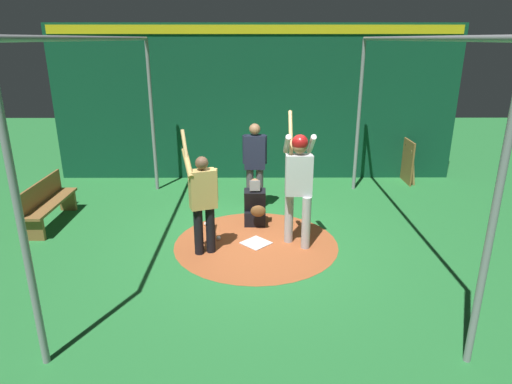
{
  "coord_description": "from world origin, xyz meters",
  "views": [
    {
      "loc": [
        6.98,
        -0.03,
        3.37
      ],
      "look_at": [
        0.0,
        0.0,
        0.95
      ],
      "focal_mm": 31.09,
      "sensor_mm": 36.0,
      "label": 1
    }
  ],
  "objects_px": {
    "umpire": "(255,162)",
    "bat_rack": "(405,160)",
    "baseball_1": "(206,224)",
    "home_plate": "(256,243)",
    "visitor": "(203,199)",
    "bench": "(48,202)",
    "catcher": "(255,207)",
    "baseball_0": "(219,238)",
    "batter": "(299,179)"
  },
  "relations": [
    {
      "from": "umpire",
      "to": "bat_rack",
      "type": "bearing_deg",
      "value": 118.18
    },
    {
      "from": "umpire",
      "to": "baseball_1",
      "type": "height_order",
      "value": "umpire"
    },
    {
      "from": "home_plate",
      "to": "bat_rack",
      "type": "distance_m",
      "value": 5.3
    },
    {
      "from": "visitor",
      "to": "bat_rack",
      "type": "bearing_deg",
      "value": 111.06
    },
    {
      "from": "bench",
      "to": "baseball_1",
      "type": "bearing_deg",
      "value": 87.79
    },
    {
      "from": "home_plate",
      "to": "baseball_1",
      "type": "xyz_separation_m",
      "value": [
        -0.78,
        -0.95,
        0.03
      ]
    },
    {
      "from": "visitor",
      "to": "baseball_1",
      "type": "height_order",
      "value": "visitor"
    },
    {
      "from": "visitor",
      "to": "home_plate",
      "type": "bearing_deg",
      "value": 90.97
    },
    {
      "from": "baseball_1",
      "to": "bench",
      "type": "bearing_deg",
      "value": -92.21
    },
    {
      "from": "catcher",
      "to": "baseball_0",
      "type": "height_order",
      "value": "catcher"
    },
    {
      "from": "batter",
      "to": "visitor",
      "type": "height_order",
      "value": "batter"
    },
    {
      "from": "batter",
      "to": "baseball_1",
      "type": "height_order",
      "value": "batter"
    },
    {
      "from": "umpire",
      "to": "baseball_1",
      "type": "xyz_separation_m",
      "value": [
        0.91,
        -0.93,
        -0.97
      ]
    },
    {
      "from": "batter",
      "to": "home_plate",
      "type": "bearing_deg",
      "value": -92.27
    },
    {
      "from": "catcher",
      "to": "visitor",
      "type": "relative_size",
      "value": 0.46
    },
    {
      "from": "bat_rack",
      "to": "umpire",
      "type": "bearing_deg",
      "value": -61.82
    },
    {
      "from": "umpire",
      "to": "bat_rack",
      "type": "height_order",
      "value": "umpire"
    },
    {
      "from": "catcher",
      "to": "baseball_1",
      "type": "distance_m",
      "value": 0.99
    },
    {
      "from": "umpire",
      "to": "catcher",
      "type": "bearing_deg",
      "value": 0.32
    },
    {
      "from": "batter",
      "to": "bench",
      "type": "relative_size",
      "value": 1.32
    },
    {
      "from": "bench",
      "to": "baseball_1",
      "type": "distance_m",
      "value": 3.02
    },
    {
      "from": "home_plate",
      "to": "baseball_1",
      "type": "bearing_deg",
      "value": -129.19
    },
    {
      "from": "catcher",
      "to": "bat_rack",
      "type": "bearing_deg",
      "value": 127.34
    },
    {
      "from": "home_plate",
      "to": "visitor",
      "type": "relative_size",
      "value": 0.21
    },
    {
      "from": "bat_rack",
      "to": "bench",
      "type": "relative_size",
      "value": 0.7
    },
    {
      "from": "batter",
      "to": "baseball_1",
      "type": "distance_m",
      "value": 2.17
    },
    {
      "from": "home_plate",
      "to": "bench",
      "type": "bearing_deg",
      "value": -102.73
    },
    {
      "from": "home_plate",
      "to": "catcher",
      "type": "relative_size",
      "value": 0.45
    },
    {
      "from": "baseball_1",
      "to": "bat_rack",
      "type": "bearing_deg",
      "value": 121.96
    },
    {
      "from": "home_plate",
      "to": "baseball_0",
      "type": "bearing_deg",
      "value": -101.33
    },
    {
      "from": "baseball_1",
      "to": "umpire",
      "type": "bearing_deg",
      "value": 134.39
    },
    {
      "from": "visitor",
      "to": "bat_rack",
      "type": "distance_m",
      "value": 6.14
    },
    {
      "from": "catcher",
      "to": "bat_rack",
      "type": "height_order",
      "value": "bat_rack"
    },
    {
      "from": "batter",
      "to": "baseball_0",
      "type": "xyz_separation_m",
      "value": [
        -0.16,
        -1.36,
        -1.15
      ]
    },
    {
      "from": "umpire",
      "to": "baseball_0",
      "type": "bearing_deg",
      "value": -22.31
    },
    {
      "from": "batter",
      "to": "bat_rack",
      "type": "distance_m",
      "value": 4.87
    },
    {
      "from": "catcher",
      "to": "batter",
      "type": "bearing_deg",
      "value": 39.55
    },
    {
      "from": "catcher",
      "to": "visitor",
      "type": "height_order",
      "value": "visitor"
    },
    {
      "from": "catcher",
      "to": "baseball_0",
      "type": "xyz_separation_m",
      "value": [
        0.71,
        -0.64,
        -0.32
      ]
    },
    {
      "from": "home_plate",
      "to": "batter",
      "type": "bearing_deg",
      "value": 87.73
    },
    {
      "from": "home_plate",
      "to": "baseball_1",
      "type": "distance_m",
      "value": 1.23
    },
    {
      "from": "home_plate",
      "to": "catcher",
      "type": "bearing_deg",
      "value": -179.08
    },
    {
      "from": "home_plate",
      "to": "baseball_1",
      "type": "height_order",
      "value": "baseball_1"
    },
    {
      "from": "batter",
      "to": "visitor",
      "type": "bearing_deg",
      "value": -78.98
    },
    {
      "from": "bench",
      "to": "baseball_0",
      "type": "bearing_deg",
      "value": 76.99
    },
    {
      "from": "bench",
      "to": "umpire",
      "type": "bearing_deg",
      "value": 101.5
    },
    {
      "from": "batter",
      "to": "umpire",
      "type": "xyz_separation_m",
      "value": [
        -1.72,
        -0.72,
        -0.18
      ]
    },
    {
      "from": "batter",
      "to": "bench",
      "type": "height_order",
      "value": "batter"
    },
    {
      "from": "batter",
      "to": "bat_rack",
      "type": "relative_size",
      "value": 1.9
    },
    {
      "from": "home_plate",
      "to": "visitor",
      "type": "xyz_separation_m",
      "value": [
        0.33,
        -0.85,
        0.94
      ]
    }
  ]
}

